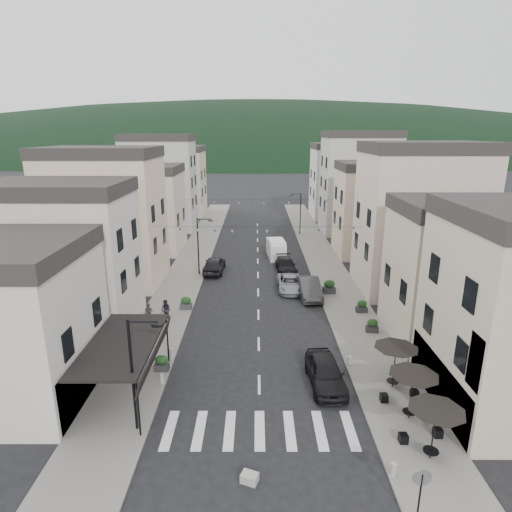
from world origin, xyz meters
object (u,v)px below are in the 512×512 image
at_px(parked_car_e, 214,265).
at_px(pedestrian_a, 149,315).
at_px(parked_car_c, 290,283).
at_px(parked_car_d, 286,265).
at_px(pedestrian_b, 166,310).
at_px(parked_car_a, 325,372).
at_px(delivery_van, 276,248).
at_px(parked_car_b, 310,288).

relative_size(parked_car_e, pedestrian_a, 2.86).
distance_m(parked_car_c, parked_car_d, 5.51).
height_order(parked_car_e, pedestrian_b, pedestrian_b).
relative_size(parked_car_d, parked_car_e, 0.96).
distance_m(parked_car_a, parked_car_d, 21.16).
bearing_deg(parked_car_e, delivery_van, -138.04).
distance_m(parked_car_d, pedestrian_a, 17.50).
bearing_deg(parked_car_c, parked_car_b, -47.27).
bearing_deg(parked_car_d, parked_car_e, 178.00).
distance_m(parked_car_a, parked_car_e, 22.56).
bearing_deg(parked_car_e, pedestrian_a, 76.41).
bearing_deg(parked_car_b, pedestrian_a, -156.63).
xyz_separation_m(parked_car_b, parked_car_c, (-1.63, 1.71, -0.15)).
relative_size(parked_car_c, delivery_van, 1.03).
xyz_separation_m(parked_car_a, parked_car_d, (-0.89, 21.14, -0.12)).
bearing_deg(parked_car_a, parked_car_c, 90.00).
height_order(parked_car_c, pedestrian_a, pedestrian_a).
distance_m(parked_car_a, delivery_van, 26.59).
relative_size(parked_car_c, pedestrian_b, 2.85).
height_order(parked_car_d, pedestrian_b, pedestrian_b).
xyz_separation_m(parked_car_e, pedestrian_b, (-2.59, -12.28, 0.12)).
distance_m(parked_car_d, parked_car_e, 7.58).
relative_size(parked_car_b, parked_car_c, 1.03).
bearing_deg(parked_car_e, pedestrian_b, 80.29).
bearing_deg(pedestrian_a, pedestrian_b, 32.05).
xyz_separation_m(parked_car_d, parked_car_e, (-7.58, -0.23, 0.16)).
height_order(parked_car_e, pedestrian_a, pedestrian_a).
xyz_separation_m(parked_car_c, parked_car_e, (-7.57, 5.28, 0.18)).
bearing_deg(delivery_van, parked_car_d, -86.61).
distance_m(delivery_van, pedestrian_b, 20.20).
xyz_separation_m(parked_car_a, pedestrian_a, (-12.18, 7.77, 0.18)).
xyz_separation_m(parked_car_a, parked_car_e, (-8.47, 20.91, 0.04)).
xyz_separation_m(parked_car_e, delivery_van, (6.76, 5.63, 0.22)).
distance_m(parked_car_e, delivery_van, 8.80).
height_order(parked_car_b, delivery_van, delivery_van).
bearing_deg(parked_car_c, parked_car_e, 144.32).
height_order(parked_car_a, parked_car_c, parked_car_a).
bearing_deg(pedestrian_b, parked_car_b, 46.12).
bearing_deg(pedestrian_a, parked_car_a, -37.99).
height_order(delivery_van, pedestrian_a, delivery_van).
height_order(parked_car_b, parked_car_d, parked_car_b).
height_order(parked_car_c, pedestrian_b, pedestrian_b).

